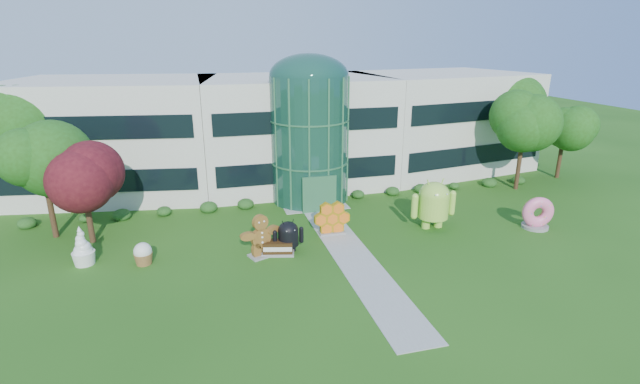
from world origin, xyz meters
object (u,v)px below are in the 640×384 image
object	(u,v)px
android_green	(434,201)
donut	(537,212)
gingerbread	(261,235)
android_black	(288,234)

from	to	relation	value
android_green	donut	size ratio (longest dim) A/B	1.67
donut	gingerbread	bearing A→B (deg)	-169.33
donut	gingerbread	world-z (taller)	gingerbread
android_green	gingerbread	distance (m)	12.16
android_green	donut	xyz separation A→B (m)	(6.85, -1.94, -0.77)
gingerbread	donut	bearing A→B (deg)	-23.44
android_black	gingerbread	xyz separation A→B (m)	(-1.70, -0.18, 0.20)
android_green	gingerbread	bearing A→B (deg)	-172.19
donut	gingerbread	size ratio (longest dim) A/B	0.79
android_green	android_black	xyz separation A→B (m)	(-10.37, -1.22, -0.77)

